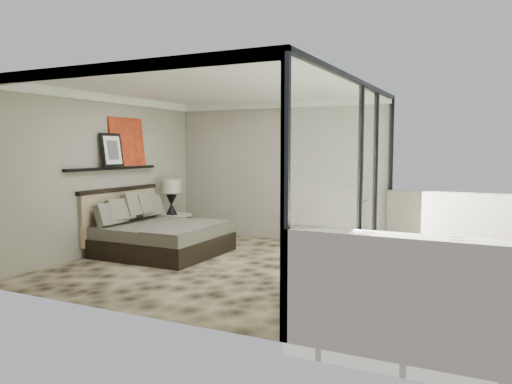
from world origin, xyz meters
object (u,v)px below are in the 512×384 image
at_px(table_lamp, 171,192).
at_px(ottoman, 475,255).
at_px(bed, 159,235).
at_px(lounger, 441,283).
at_px(nightstand, 172,225).

height_order(table_lamp, ottoman, table_lamp).
xyz_separation_m(bed, table_lamp, (-0.58, 1.20, 0.65)).
relative_size(table_lamp, ottoman, 1.52).
height_order(ottoman, lounger, lounger).
distance_m(nightstand, table_lamp, 0.69).
bearing_deg(nightstand, ottoman, -25.98).
height_order(table_lamp, lounger, table_lamp).
bearing_deg(bed, nightstand, 115.72).
relative_size(table_lamp, lounger, 0.41).
bearing_deg(ottoman, bed, -167.53).
bearing_deg(bed, lounger, -6.95).
bearing_deg(bed, ottoman, 12.47).
distance_m(bed, table_lamp, 1.48).
xyz_separation_m(ottoman, lounger, (-0.31, -1.71, -0.04)).
relative_size(bed, lounger, 1.14).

